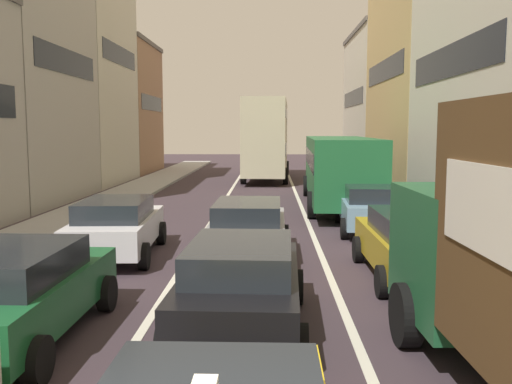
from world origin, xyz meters
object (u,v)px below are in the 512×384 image
Objects in this scene: bus_mid_queue_primary at (339,165)px; wagon_left_lane_second at (16,291)px; sedan_centre_lane_second at (241,283)px; sedan_left_lane_third at (117,226)px; sedan_right_lane_behind_truck at (412,243)px; wagon_right_lane_far at (370,206)px; hatchback_centre_lane_third at (248,228)px; bus_far_queue_secondary at (267,136)px.

wagon_left_lane_second is at bearing 158.19° from bus_mid_queue_primary.
sedan_centre_lane_second is 6.30m from sedan_left_lane_third.
sedan_right_lane_behind_truck and wagon_right_lane_far have the same top height.
wagon_right_lane_far is (3.76, 4.07, 0.00)m from hatchback_centre_lane_third.
wagon_left_lane_second is 0.98× the size of sedan_left_lane_third.
sedan_left_lane_third is at bearing 85.67° from hatchback_centre_lane_third.
sedan_right_lane_behind_truck is at bearing -169.92° from bus_far_queue_secondary.
sedan_centre_lane_second is 4.94m from hatchback_centre_lane_third.
bus_mid_queue_primary is at bearing 0.83° from sedan_right_lane_behind_truck.
bus_mid_queue_primary is 1.00× the size of bus_far_queue_secondary.
wagon_left_lane_second and sedan_left_lane_third have the same top height.
sedan_right_lane_behind_truck is (6.97, 3.82, 0.00)m from wagon_left_lane_second.
wagon_left_lane_second is at bearing 177.33° from sedan_left_lane_third.
sedan_right_lane_behind_truck is at bearing -45.44° from sedan_centre_lane_second.
wagon_left_lane_second is 6.42m from hatchback_centre_lane_third.
wagon_left_lane_second is at bearing 118.59° from sedan_right_lane_behind_truck.
hatchback_centre_lane_third is at bearing -178.59° from bus_far_queue_secondary.
wagon_left_lane_second is 7.95m from sedan_right_lane_behind_truck.
bus_mid_queue_primary is (6.77, 15.16, 0.96)m from wagon_left_lane_second.
sedan_centre_lane_second and wagon_left_lane_second have the same top height.
sedan_right_lane_behind_truck is at bearing -109.01° from sedan_left_lane_third.
sedan_right_lane_behind_truck is 5.75m from wagon_right_lane_far.
wagon_left_lane_second and sedan_right_lane_behind_truck have the same top height.
hatchback_centre_lane_third is 5.54m from wagon_right_lane_far.
bus_far_queue_secondary is at bearing 13.86° from wagon_right_lane_far.
wagon_right_lane_far is at bearing -167.17° from bus_far_queue_secondary.
bus_far_queue_secondary reaches higher than sedan_right_lane_behind_truck.
sedan_right_lane_behind_truck is 0.41× the size of bus_far_queue_secondary.
bus_far_queue_secondary is (3.73, 22.11, 2.03)m from sedan_left_lane_third.
sedan_centre_lane_second is at bearing -178.26° from bus_far_queue_secondary.
sedan_centre_lane_second is at bearing -178.06° from hatchback_centre_lane_third.
sedan_left_lane_third is 8.07m from wagon_right_lane_far.
sedan_centre_lane_second and sedan_right_lane_behind_truck have the same top height.
hatchback_centre_lane_third is at bearing -30.46° from wagon_left_lane_second.
hatchback_centre_lane_third is at bearing -98.53° from sedan_left_lane_third.
wagon_left_lane_second is 0.41× the size of bus_far_queue_secondary.
bus_mid_queue_primary reaches higher than sedan_centre_lane_second.
wagon_left_lane_second is (-3.41, -0.55, 0.00)m from sedan_centre_lane_second.
sedan_right_lane_behind_truck is at bearing -60.51° from wagon_left_lane_second.
sedan_centre_lane_second is 4.83m from sedan_right_lane_behind_truck.
hatchback_centre_lane_third and sedan_left_lane_third have the same top height.
hatchback_centre_lane_third is 0.99× the size of sedan_left_lane_third.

